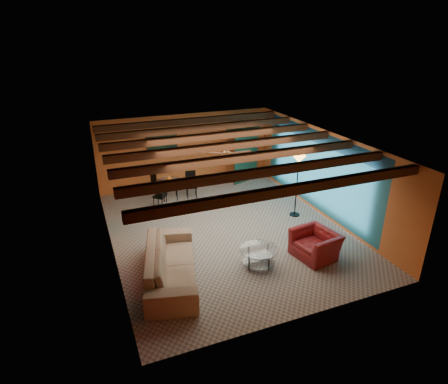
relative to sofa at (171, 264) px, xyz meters
name	(u,v)px	position (x,y,z in m)	size (l,w,h in m)	color
room	(225,153)	(2.11, 1.82, 1.94)	(6.52, 8.01, 2.71)	gray
sofa	(171,264)	(0.00, 0.00, 0.00)	(2.86, 1.12, 0.84)	#967A60
armchair	(315,244)	(3.71, -0.45, -0.06)	(1.10, 0.96, 0.71)	maroon
coffee_table	(259,257)	(2.16, -0.27, -0.18)	(0.95, 0.95, 0.48)	white
dining_table	(170,186)	(1.14, 4.55, 0.05)	(1.81, 1.81, 0.94)	white
armoire	(243,155)	(4.31, 5.41, 0.59)	(1.15, 0.56, 2.01)	brown
floor_lamp	(297,186)	(4.52, 1.83, 0.58)	(0.41, 0.41, 2.00)	black
ceiling_fan	(227,154)	(2.11, 1.71, 1.94)	(1.50, 1.50, 0.44)	#472614
painting	(162,145)	(1.21, 5.67, 1.23)	(1.05, 0.03, 0.65)	black
potted_plant	(243,123)	(4.31, 5.41, 1.82)	(0.40, 0.35, 0.44)	#26661E
vase	(169,171)	(1.14, 4.55, 0.62)	(0.19, 0.19, 0.19)	orange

